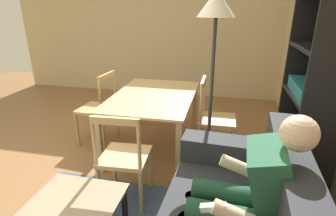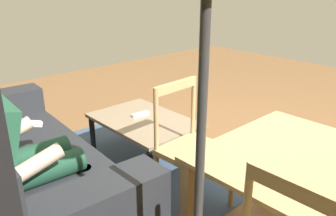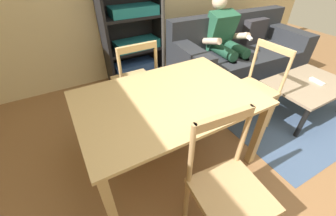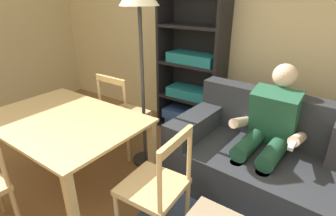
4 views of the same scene
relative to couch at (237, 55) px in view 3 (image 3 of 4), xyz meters
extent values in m
plane|color=brown|center=(-0.85, -1.79, -0.32)|extent=(8.53, 8.53, 0.00)
cube|color=#282B30|center=(-0.01, -0.06, -0.11)|extent=(2.12, 1.03, 0.42)
cube|color=#282B30|center=(0.01, 0.29, 0.33)|extent=(2.08, 0.32, 0.46)
cube|color=#282B30|center=(-0.92, -0.01, 0.21)|extent=(0.29, 0.92, 0.21)
cube|color=#282B30|center=(0.90, -0.12, 0.21)|extent=(0.29, 0.92, 0.21)
cube|color=#302E33|center=(0.40, 0.11, 0.28)|extent=(0.40, 0.14, 0.36)
cube|color=#23563D|center=(-0.26, 0.19, 0.36)|extent=(0.42, 0.37, 0.57)
sphere|color=beige|center=(-0.25, 0.28, 0.74)|extent=(0.21, 0.21, 0.21)
cylinder|color=#1C4530|center=(-0.38, -0.09, 0.17)|extent=(0.17, 0.45, 0.15)
cylinder|color=beige|center=(-0.40, -0.31, -0.11)|extent=(0.11, 0.11, 0.42)
cube|color=black|center=(-0.40, -0.39, -0.28)|extent=(0.11, 0.25, 0.08)
cylinder|color=#1C4530|center=(-0.17, -0.10, 0.17)|extent=(0.17, 0.45, 0.15)
cylinder|color=beige|center=(-0.18, -0.32, -0.11)|extent=(0.11, 0.11, 0.42)
cube|color=black|center=(-0.18, -0.40, -0.28)|extent=(0.11, 0.25, 0.08)
cylinder|color=beige|center=(-0.52, 0.04, 0.30)|extent=(0.11, 0.36, 0.19)
cylinder|color=beige|center=(-0.02, 0.01, 0.30)|extent=(0.11, 0.36, 0.19)
cube|color=white|center=(-0.03, -0.15, 0.34)|extent=(0.05, 0.16, 0.08)
cube|color=gray|center=(0.01, -1.13, 0.07)|extent=(0.93, 0.64, 0.03)
cylinder|color=black|center=(-0.41, -1.41, -0.13)|extent=(0.05, 0.05, 0.38)
cylinder|color=black|center=(-0.41, -0.85, -0.13)|extent=(0.05, 0.05, 0.38)
cylinder|color=black|center=(0.43, -0.85, -0.13)|extent=(0.05, 0.05, 0.38)
cube|color=white|center=(0.10, -1.17, 0.10)|extent=(0.07, 0.18, 0.02)
cube|color=black|center=(-1.83, 0.67, 0.58)|extent=(0.04, 0.36, 1.81)
cube|color=black|center=(-1.03, 0.67, 0.58)|extent=(0.04, 0.36, 1.81)
cube|color=black|center=(-1.43, 0.84, 0.58)|extent=(0.84, 0.02, 1.81)
cube|color=black|center=(-1.43, 0.67, -0.30)|extent=(0.77, 0.36, 0.04)
cube|color=black|center=(-1.43, 0.67, 0.15)|extent=(0.77, 0.36, 0.04)
cube|color=black|center=(-1.43, 0.67, 0.60)|extent=(0.77, 0.36, 0.04)
cube|color=#2D5193|center=(-1.42, 0.65, -0.23)|extent=(0.63, 0.30, 0.12)
cube|color=#2D5193|center=(-1.46, 0.65, -0.11)|extent=(0.63, 0.30, 0.12)
cube|color=teal|center=(-1.39, 0.65, 0.23)|extent=(0.64, 0.31, 0.12)
cube|color=teal|center=(-1.40, 0.65, 0.68)|extent=(0.64, 0.30, 0.12)
cube|color=tan|center=(-1.78, -0.97, 0.38)|extent=(1.42, 0.97, 0.02)
cube|color=tan|center=(-2.44, -1.40, 0.02)|extent=(0.06, 0.06, 0.69)
cube|color=tan|center=(-1.12, -1.40, 0.02)|extent=(0.06, 0.06, 0.69)
cube|color=tan|center=(-2.44, -0.54, 0.02)|extent=(0.06, 0.06, 0.69)
cube|color=tan|center=(-1.12, -0.54, 0.02)|extent=(0.06, 0.06, 0.69)
cube|color=tan|center=(-1.78, -0.19, 0.13)|extent=(0.42, 0.42, 0.04)
cylinder|color=tan|center=(-1.59, 0.01, -0.10)|extent=(0.04, 0.04, 0.45)
cylinder|color=tan|center=(-1.97, 0.00, -0.10)|extent=(0.04, 0.04, 0.45)
cylinder|color=tan|center=(-1.59, -0.37, -0.10)|extent=(0.04, 0.04, 0.45)
cylinder|color=tan|center=(-1.97, -0.38, -0.10)|extent=(0.04, 0.04, 0.45)
cylinder|color=tan|center=(-1.59, -0.37, 0.38)|extent=(0.03, 0.03, 0.49)
cylinder|color=tan|center=(-1.97, -0.38, 0.38)|extent=(0.03, 0.03, 0.49)
cube|color=tan|center=(-1.78, -0.38, 0.59)|extent=(0.38, 0.04, 0.06)
cube|color=tan|center=(-0.77, -0.97, 0.12)|extent=(0.44, 0.44, 0.04)
cylinder|color=tan|center=(-0.97, -0.79, -0.10)|extent=(0.04, 0.04, 0.45)
cylinder|color=tan|center=(-0.95, -1.17, -0.10)|extent=(0.04, 0.04, 0.45)
cylinder|color=tan|center=(-0.59, -0.77, -0.10)|extent=(0.04, 0.04, 0.45)
cylinder|color=tan|center=(-0.57, -1.15, -0.10)|extent=(0.04, 0.04, 0.45)
cylinder|color=tan|center=(-0.59, -0.77, 0.36)|extent=(0.03, 0.03, 0.46)
cylinder|color=tan|center=(-0.57, -1.15, 0.36)|extent=(0.03, 0.03, 0.46)
cube|color=tan|center=(-0.58, -0.96, 0.56)|extent=(0.06, 0.38, 0.06)
cube|color=tan|center=(-1.78, -1.75, 0.14)|extent=(0.45, 0.45, 0.04)
cylinder|color=tan|center=(-1.95, -1.55, -0.09)|extent=(0.04, 0.04, 0.46)
cylinder|color=tan|center=(-1.58, -1.58, -0.09)|extent=(0.04, 0.04, 0.46)
cylinder|color=tan|center=(-1.95, -1.55, 0.38)|extent=(0.03, 0.03, 0.49)
cylinder|color=tan|center=(-1.58, -1.58, 0.38)|extent=(0.03, 0.03, 0.49)
cube|color=tan|center=(-1.76, -1.56, 0.60)|extent=(0.38, 0.07, 0.06)
cube|color=#3D5170|center=(0.01, -1.13, -0.32)|extent=(2.01, 1.42, 0.01)
cylinder|color=black|center=(-1.44, -0.26, -0.31)|extent=(0.28, 0.28, 0.03)
cylinder|color=#333333|center=(-1.44, -0.26, 0.49)|extent=(0.04, 0.04, 1.63)
camera|label=1|loc=(1.19, -0.14, 1.39)|focal=28.44mm
camera|label=2|loc=(-2.18, 0.58, 1.24)|focal=36.37mm
camera|label=3|loc=(-2.45, -2.16, 1.32)|focal=22.29mm
camera|label=4|loc=(0.18, -2.12, 1.39)|focal=27.78mm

